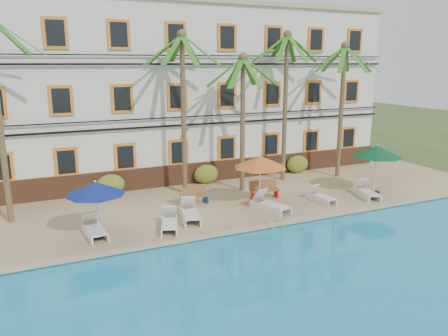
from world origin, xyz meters
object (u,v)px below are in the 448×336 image
palm_d (286,87)px  lounger_d (270,204)px  umbrella_green (377,151)px  pool_ladder (274,226)px  palm_e (342,92)px  lounger_a (94,229)px  lounger_c (190,213)px  palm_b (183,92)px  bench_right (264,189)px  lounger_f (366,192)px  umbrella_blue (95,189)px  palm_c (243,103)px  umbrella_red (260,162)px  lounger_e (321,196)px  bench_left (194,196)px  lounger_b (169,222)px

palm_d → lounger_d: (-3.61, -4.65, -5.14)m
umbrella_green → pool_ladder: size_ratio=3.58×
palm_e → umbrella_green: bearing=-97.4°
lounger_a → lounger_c: bearing=2.5°
lounger_c → lounger_d: bearing=-6.2°
palm_b → palm_e: (9.76, -0.45, -0.23)m
bench_right → pool_ladder: size_ratio=2.08×
lounger_f → umbrella_blue: bearing=179.0°
palm_c → lounger_d: bearing=-96.2°
umbrella_red → lounger_e: bearing=-11.3°
umbrella_green → lounger_a: umbrella_green is taller
lounger_c → palm_d: bearing=29.6°
palm_b → bench_left: (-0.29, -2.13, -4.89)m
lounger_c → lounger_d: (3.83, -0.41, 0.00)m
lounger_d → palm_c: bearing=83.8°
umbrella_red → lounger_f: bearing=-9.7°
umbrella_green → palm_d: bearing=124.3°
lounger_e → lounger_f: (2.63, -0.36, 0.03)m
umbrella_green → lounger_b: 11.79m
lounger_c → umbrella_blue: bearing=-175.3°
palm_e → lounger_c: (-10.93, -3.53, -4.82)m
umbrella_green → bench_right: 6.32m
umbrella_green → palm_e: bearing=82.6°
umbrella_blue → lounger_c: umbrella_blue is taller
lounger_f → palm_e: bearing=71.3°
palm_b → bench_right: 6.48m
umbrella_blue → lounger_f: size_ratio=1.19×
umbrella_blue → pool_ladder: bearing=-15.5°
palm_e → lounger_d: (-7.09, -3.94, -4.82)m
umbrella_blue → lounger_f: 13.67m
lounger_a → umbrella_green: bearing=0.0°
lounger_c → umbrella_red: bearing=6.4°
umbrella_green → bench_right: bearing=164.0°
umbrella_blue → lounger_a: umbrella_blue is taller
umbrella_blue → lounger_e: umbrella_blue is taller
lounger_a → lounger_c: size_ratio=0.92×
bench_right → pool_ladder: bench_right is taller
palm_d → lounger_c: 9.99m
pool_ladder → lounger_d: bearing=66.1°
lounger_f → bench_right: (-4.92, 2.07, 0.18)m
palm_b → lounger_e: size_ratio=4.89×
pool_ladder → palm_c: bearing=77.6°
palm_c → lounger_d: 5.78m
umbrella_blue → bench_left: (4.90, 2.18, -1.54)m
umbrella_green → lounger_e: umbrella_green is taller
lounger_c → bench_right: 4.86m
lounger_a → bench_left: 5.43m
umbrella_green → palm_b: bearing=155.9°
lounger_a → pool_ladder: 7.47m
bench_right → umbrella_green: bearing=-16.0°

